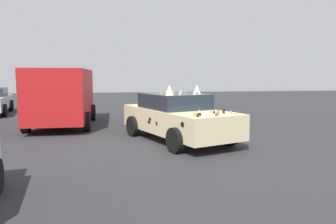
{
  "coord_description": "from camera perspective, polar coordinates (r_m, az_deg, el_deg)",
  "views": [
    {
      "loc": [
        -9.69,
        2.02,
        2.01
      ],
      "look_at": [
        0.0,
        0.3,
        0.9
      ],
      "focal_mm": 34.39,
      "sensor_mm": 36.0,
      "label": 1
    }
  ],
  "objects": [
    {
      "name": "ground_plane",
      "position": [
        10.1,
        1.68,
        -5.05
      ],
      "size": [
        60.0,
        60.0,
        0.0
      ],
      "primitive_type": "plane",
      "color": "#2D2D30"
    },
    {
      "name": "art_car_decorated",
      "position": [
        10.01,
        1.59,
        -0.83
      ],
      "size": [
        4.77,
        3.15,
        1.74
      ],
      "rotation": [
        0.0,
        0.0,
        3.48
      ],
      "color": "beige",
      "rests_on": "ground"
    },
    {
      "name": "parked_van_far_right",
      "position": [
        13.55,
        -18.19,
        2.96
      ],
      "size": [
        4.93,
        2.39,
        2.27
      ],
      "rotation": [
        0.0,
        0.0,
        -0.01
      ],
      "color": "#B21919",
      "rests_on": "ground"
    }
  ]
}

